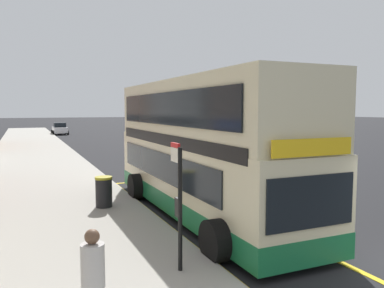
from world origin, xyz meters
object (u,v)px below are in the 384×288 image
Objects in this scene: double_decker_bus at (201,153)px; pedestrian_waiting_near_sign at (93,281)px; parked_car_white_distant at (60,129)px; parked_car_navy_ahead at (194,143)px; bus_stop_sign at (179,196)px; litter_bin at (104,192)px.

pedestrian_waiting_near_sign is (-4.48, -5.95, -1.02)m from double_decker_bus.
pedestrian_waiting_near_sign is at bearing -126.98° from double_decker_bus.
parked_car_white_distant is 29.16m from parked_car_navy_ahead.
bus_stop_sign is at bearing 42.08° from pedestrian_waiting_near_sign.
pedestrian_waiting_near_sign is 1.59× the size of litter_bin.
parked_car_navy_ahead is at bearing 65.09° from bus_stop_sign.
parked_car_white_distant reaches higher than litter_bin.
pedestrian_waiting_near_sign is at bearing -137.92° from bus_stop_sign.
parked_car_navy_ahead is at bearing -75.17° from parked_car_white_distant.
parked_car_white_distant is at bearing 90.80° from double_decker_bus.
parked_car_white_distant is at bearing 85.62° from pedestrian_waiting_near_sign.
parked_car_white_distant is 4.02× the size of litter_bin.
litter_bin is at bearing 94.25° from bus_stop_sign.
parked_car_navy_ahead is 17.63m from litter_bin.
bus_stop_sign is 0.63× the size of parked_car_navy_ahead.
parked_car_white_distant is (1.80, 48.54, -0.90)m from bus_stop_sign.
double_decker_bus is 2.53× the size of parked_car_white_distant.
parked_car_navy_ahead is at bearing 66.61° from double_decker_bus.
parked_car_white_distant is 42.77m from litter_bin.
parked_car_white_distant and parked_car_navy_ahead have the same top height.
double_decker_bus reaches higher than parked_car_navy_ahead.
double_decker_bus is 2.53× the size of parked_car_navy_ahead.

